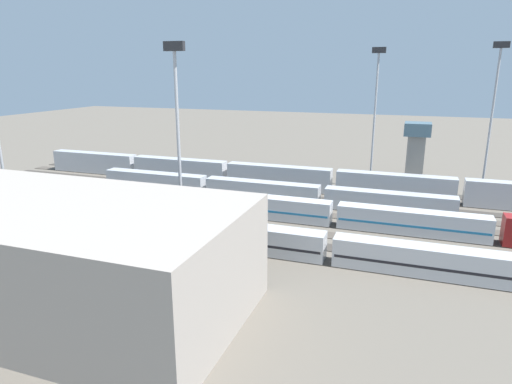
# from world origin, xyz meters

# --- Properties ---
(ground_plane) EXTENTS (400.00, 400.00, 0.00)m
(ground_plane) POSITION_xyz_m (0.00, 0.00, 0.00)
(ground_plane) COLOR #60594F
(track_bed_0) EXTENTS (140.00, 2.80, 0.12)m
(track_bed_0) POSITION_xyz_m (0.00, -20.00, 0.06)
(track_bed_0) COLOR #3D3833
(track_bed_0) RESTS_ON ground_plane
(track_bed_1) EXTENTS (140.00, 2.80, 0.12)m
(track_bed_1) POSITION_xyz_m (0.00, -15.00, 0.06)
(track_bed_1) COLOR #4C443D
(track_bed_1) RESTS_ON ground_plane
(track_bed_2) EXTENTS (140.00, 2.80, 0.12)m
(track_bed_2) POSITION_xyz_m (0.00, -10.00, 0.06)
(track_bed_2) COLOR #3D3833
(track_bed_2) RESTS_ON ground_plane
(track_bed_3) EXTENTS (140.00, 2.80, 0.12)m
(track_bed_3) POSITION_xyz_m (0.00, -5.00, 0.06)
(track_bed_3) COLOR #4C443D
(track_bed_3) RESTS_ON ground_plane
(track_bed_4) EXTENTS (140.00, 2.80, 0.12)m
(track_bed_4) POSITION_xyz_m (0.00, 0.00, 0.06)
(track_bed_4) COLOR #4C443D
(track_bed_4) RESTS_ON ground_plane
(track_bed_5) EXTENTS (140.00, 2.80, 0.12)m
(track_bed_5) POSITION_xyz_m (0.00, 5.00, 0.06)
(track_bed_5) COLOR #3D3833
(track_bed_5) RESTS_ON ground_plane
(track_bed_6) EXTENTS (140.00, 2.80, 0.12)m
(track_bed_6) POSITION_xyz_m (0.00, 10.00, 0.06)
(track_bed_6) COLOR #4C443D
(track_bed_6) RESTS_ON ground_plane
(track_bed_7) EXTENTS (140.00, 2.80, 0.12)m
(track_bed_7) POSITION_xyz_m (0.00, 15.00, 0.06)
(track_bed_7) COLOR #3D3833
(track_bed_7) RESTS_ON ground_plane
(track_bed_8) EXTENTS (140.00, 2.80, 0.12)m
(track_bed_8) POSITION_xyz_m (0.00, 20.00, 0.06)
(track_bed_8) COLOR #4C443D
(track_bed_8) RESTS_ON ground_plane
(train_on_track_1) EXTENTS (119.80, 3.00, 5.00)m
(train_on_track_1) POSITION_xyz_m (3.15, -15.00, 2.62)
(train_on_track_1) COLOR #B7BABF
(train_on_track_1) RESTS_ON ground_plane
(train_on_track_3) EXTENTS (71.40, 3.00, 3.80)m
(train_on_track_3) POSITION_xyz_m (3.59, -5.00, 2.02)
(train_on_track_3) COLOR #B7BABF
(train_on_track_3) RESTS_ON ground_plane
(train_on_track_8) EXTENTS (119.80, 3.06, 3.80)m
(train_on_track_8) POSITION_xyz_m (-2.32, 20.00, 2.00)
(train_on_track_8) COLOR #B7BABF
(train_on_track_8) RESTS_ON ground_plane
(train_on_track_5) EXTENTS (114.80, 3.06, 4.40)m
(train_on_track_5) POSITION_xyz_m (1.71, 5.00, 2.06)
(train_on_track_5) COLOR maroon
(train_on_track_5) RESTS_ON ground_plane
(light_mast_0) EXTENTS (2.80, 0.70, 30.28)m
(light_mast_0) POSITION_xyz_m (-37.82, -22.27, 19.00)
(light_mast_0) COLOR #9EA0A5
(light_mast_0) RESTS_ON ground_plane
(light_mast_2) EXTENTS (2.80, 0.70, 29.68)m
(light_mast_2) POSITION_xyz_m (-15.58, -23.31, 18.68)
(light_mast_2) COLOR #9EA0A5
(light_mast_2) RESTS_ON ground_plane
(light_mast_3) EXTENTS (2.80, 0.70, 28.56)m
(light_mast_3) POSITION_xyz_m (5.93, 23.11, 18.07)
(light_mast_3) COLOR #9EA0A5
(light_mast_3) RESTS_ON ground_plane
(maintenance_shed) EXTENTS (51.62, 21.23, 11.76)m
(maintenance_shed) POSITION_xyz_m (16.79, 40.90, 5.88)
(maintenance_shed) COLOR #9E9389
(maintenance_shed) RESTS_ON ground_plane
(control_tower) EXTENTS (6.00, 6.00, 13.25)m
(control_tower) POSITION_xyz_m (-24.60, -35.90, 7.75)
(control_tower) COLOR gray
(control_tower) RESTS_ON ground_plane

